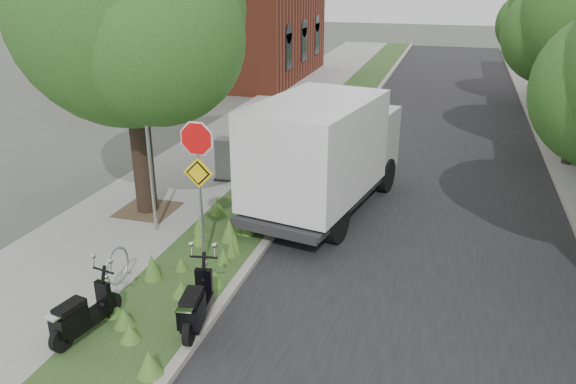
% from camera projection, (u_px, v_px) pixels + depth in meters
% --- Properties ---
extents(ground, '(120.00, 120.00, 0.00)m').
position_uv_depth(ground, '(258.00, 293.00, 11.00)').
color(ground, '#4C5147').
rests_on(ground, ground).
extents(sidewalk_near, '(3.50, 60.00, 0.12)m').
position_uv_depth(sidewalk_near, '(239.00, 137.00, 21.01)').
color(sidewalk_near, gray).
rests_on(sidewalk_near, ground).
extents(verge, '(2.00, 60.00, 0.12)m').
position_uv_depth(verge, '(311.00, 143.00, 20.28)').
color(verge, '#223F1B').
rests_on(verge, ground).
extents(kerb_near, '(0.20, 60.00, 0.13)m').
position_uv_depth(kerb_near, '(338.00, 145.00, 20.02)').
color(kerb_near, '#9E9991').
rests_on(kerb_near, ground).
extents(road, '(7.00, 60.00, 0.01)m').
position_uv_depth(road, '(438.00, 155.00, 19.11)').
color(road, black).
rests_on(road, ground).
extents(kerb_far, '(0.20, 60.00, 0.13)m').
position_uv_depth(kerb_far, '(550.00, 163.00, 18.17)').
color(kerb_far, '#9E9991').
rests_on(kerb_far, ground).
extents(street_tree_main, '(6.21, 5.54, 7.66)m').
position_uv_depth(street_tree_main, '(127.00, 21.00, 12.85)').
color(street_tree_main, black).
rests_on(street_tree_main, ground).
extents(bare_post, '(0.08, 0.08, 4.00)m').
position_uv_depth(bare_post, '(149.00, 150.00, 12.67)').
color(bare_post, '#A5A8AD').
rests_on(bare_post, ground).
extents(bike_hoop, '(0.06, 0.78, 0.77)m').
position_uv_depth(bike_hoop, '(117.00, 266.00, 11.00)').
color(bike_hoop, '#A5A8AD').
rests_on(bike_hoop, ground).
extents(sign_assembly, '(0.94, 0.08, 3.22)m').
position_uv_depth(sign_assembly, '(198.00, 165.00, 11.03)').
color(sign_assembly, '#A5A8AD').
rests_on(sign_assembly, ground).
extents(brick_building, '(9.40, 10.40, 8.30)m').
position_uv_depth(brick_building, '(227.00, 2.00, 31.55)').
color(brick_building, maroon).
rests_on(brick_building, ground).
extents(far_tree_c, '(4.37, 3.89, 5.93)m').
position_uv_depth(far_tree_c, '(552.00, 19.00, 23.78)').
color(far_tree_c, black).
rests_on(far_tree_c, ground).
extents(scooter_near, '(0.51, 1.55, 0.74)m').
position_uv_depth(scooter_near, '(79.00, 320.00, 9.35)').
color(scooter_near, black).
rests_on(scooter_near, ground).
extents(scooter_far, '(0.53, 1.67, 0.80)m').
position_uv_depth(scooter_far, '(195.00, 310.00, 9.56)').
color(scooter_far, black).
rests_on(scooter_far, ground).
extents(box_truck, '(3.23, 6.03, 2.59)m').
position_uv_depth(box_truck, '(325.00, 149.00, 14.17)').
color(box_truck, '#262628').
rests_on(box_truck, ground).
extents(utility_cabinet, '(0.99, 0.71, 1.23)m').
position_uv_depth(utility_cabinet, '(231.00, 160.00, 16.47)').
color(utility_cabinet, '#262628').
rests_on(utility_cabinet, ground).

